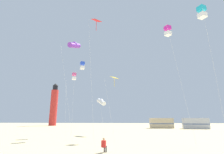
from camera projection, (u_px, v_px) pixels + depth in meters
kite_flyer_standing at (104, 145)px, 13.58m from camera, size 0.42×0.55×1.16m
kite_box_cyan at (202, 12)px, 15.37m from camera, size 0.94×0.94×12.65m
kite_diamond_scarlet at (96, 26)px, 17.88m from camera, size 1.41×1.41×13.08m
kite_box_magenta at (168, 31)px, 19.17m from camera, size 2.12×2.01×12.92m
kite_tube_violet at (74, 45)px, 23.43m from camera, size 2.57×2.88×13.27m
kite_box_rainbow at (74, 76)px, 28.23m from camera, size 1.91×1.91×10.10m
kite_box_blue at (82, 66)px, 25.93m from camera, size 1.78×2.14×11.16m
kite_diamond_gold at (114, 80)px, 22.64m from camera, size 1.95×1.95×8.22m
kite_tube_white at (101, 102)px, 29.26m from camera, size 1.97×2.46×6.20m
lighthouse_distant at (54, 105)px, 67.59m from camera, size 2.80×2.80×16.80m
rv_van_tan at (161, 123)px, 48.39m from camera, size 6.60×2.84×2.80m
rv_van_silver at (196, 123)px, 45.47m from camera, size 6.61×2.87×2.80m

